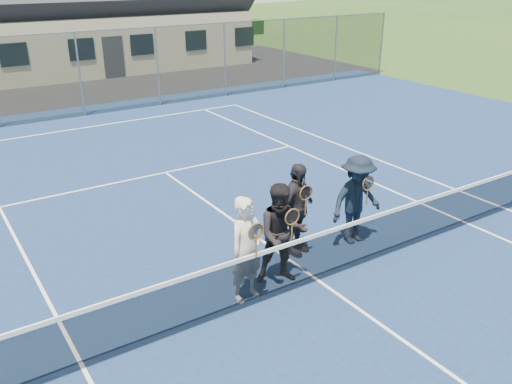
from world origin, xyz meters
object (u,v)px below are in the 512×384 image
player_b (282,234)px  player_d (357,200)px  tennis_net (319,255)px  player_a (247,249)px  player_c (296,209)px

player_b → player_d: bearing=10.8°
tennis_net → player_a: size_ratio=6.49×
player_c → player_b: bearing=-140.4°
player_b → player_c: 1.05m
player_a → player_d: (2.85, 0.52, -0.00)m
player_a → player_b: 0.79m
player_a → player_d: 2.90m
player_a → player_b: (0.78, 0.12, -0.00)m
player_c → tennis_net: bearing=-105.2°
player_c → player_d: 1.29m
player_b → player_d: 2.11m
tennis_net → player_d: (1.54, 0.77, 0.38)m
tennis_net → player_d: bearing=26.5°
player_c → player_d: same height
player_d → player_a: bearing=-169.7°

